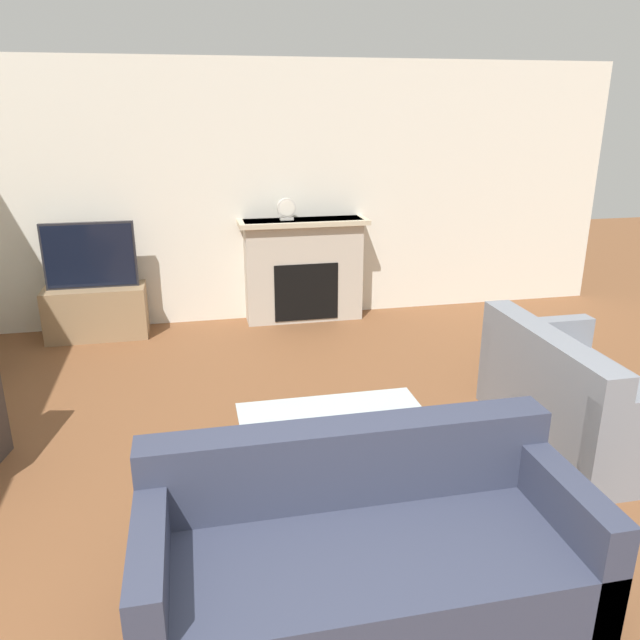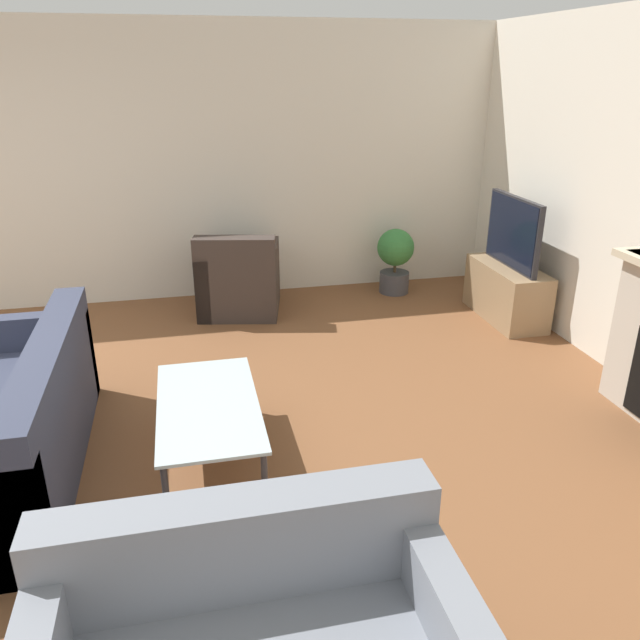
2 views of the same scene
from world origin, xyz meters
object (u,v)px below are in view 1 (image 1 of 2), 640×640
(couch_sectional, at_px, (364,558))
(couch_loveseat, at_px, (579,401))
(coffee_table, at_px, (333,421))
(tv, at_px, (90,255))
(mantel_clock, at_px, (287,209))

(couch_sectional, bearing_deg, couch_loveseat, 32.74)
(coffee_table, bearing_deg, tv, 121.40)
(coffee_table, bearing_deg, couch_sectional, -96.22)
(tv, bearing_deg, mantel_clock, 3.77)
(tv, relative_size, coffee_table, 0.75)
(couch_loveseat, height_order, mantel_clock, mantel_clock)
(couch_sectional, distance_m, mantel_clock, 4.32)
(couch_loveseat, height_order, coffee_table, couch_loveseat)
(couch_sectional, distance_m, coffee_table, 1.17)
(couch_loveseat, relative_size, mantel_clock, 6.53)
(couch_sectional, xyz_separation_m, couch_loveseat, (1.89, 1.22, 0.00))
(tv, relative_size, couch_sectional, 0.44)
(couch_sectional, xyz_separation_m, coffee_table, (0.13, 1.16, 0.08))
(tv, bearing_deg, couch_sectional, -67.96)
(couch_sectional, height_order, coffee_table, couch_sectional)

